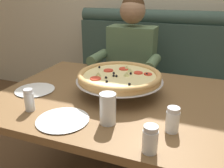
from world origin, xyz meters
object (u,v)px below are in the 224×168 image
Objects in this scene: pizza at (119,77)px; shaker_pepper_flakes at (172,121)px; plate_near_left at (63,119)px; dining_table at (110,107)px; shaker_parmesan at (29,101)px; drinking_glass at (108,110)px; plate_near_right at (35,89)px; diner_main at (128,65)px; shaker_oregano at (150,141)px; booth_bench at (146,89)px.

pizza is 4.42× the size of shaker_pepper_flakes.
pizza reaches higher than plate_near_left.
dining_table is 11.15× the size of shaker_parmesan.
drinking_glass reaches higher than pizza.
plate_near_right is (-0.44, -0.10, 0.09)m from dining_table.
plate_near_left is (-0.10, -0.35, 0.09)m from dining_table.
diner_main reaches higher than shaker_oregano.
drinking_glass is at bearing -79.46° from pizza.
dining_table is 5.15× the size of plate_near_left.
plate_near_left is at bearing -164.59° from drinking_glass.
shaker_pepper_flakes is 0.48× the size of plate_near_right.
booth_bench is 13.82× the size of shaker_pepper_flakes.
shaker_oregano reaches higher than plate_near_left.
plate_near_left is at bearing 169.32° from shaker_oregano.
shaker_pepper_flakes is at bearing -62.88° from diner_main.
dining_table is at bearing 145.78° from shaker_pepper_flakes.
pizza is 2.13× the size of plate_near_right.
shaker_parmesan is (-0.30, -1.29, 0.39)m from booth_bench.
dining_table is at bearing 13.29° from plate_near_right.
shaker_parmesan is (-0.63, 0.11, 0.00)m from shaker_oregano.
plate_near_right is at bearing -112.44° from booth_bench.
shaker_pepper_flakes is 0.28m from drinking_glass.
diner_main is 11.63× the size of shaker_oregano.
shaker_pepper_flakes is at bearing 10.57° from plate_near_left.
drinking_glass is (-0.22, 0.14, 0.02)m from shaker_oregano.
shaker_parmesan is at bearing -134.10° from pizza.
shaker_oregano is (0.32, -1.40, 0.39)m from booth_bench.
pizza is 0.51m from plate_near_right.
diner_main is 8.86× the size of drinking_glass.
diner_main is (-0.11, -0.27, 0.31)m from booth_bench.
plate_near_right is (-0.48, -0.14, -0.09)m from pizza.
plate_near_left is at bearing -109.80° from pizza.
shaker_oregano is 0.98× the size of shaker_pepper_flakes.
drinking_glass is (0.55, -0.19, 0.05)m from plate_near_right.
diner_main is 5.50× the size of plate_near_right.
plate_near_right is (-0.83, 0.16, -0.04)m from shaker_pepper_flakes.
diner_main reaches higher than dining_table.
plate_near_right is (-0.33, -0.81, 0.04)m from diner_main.
diner_main reaches higher than shaker_parmesan.
diner_main reaches higher than shaker_pepper_flakes.
plate_near_left is 0.42m from plate_near_right.
drinking_glass is at bearing -19.13° from plate_near_right.
shaker_pepper_flakes is (0.49, -0.96, 0.08)m from diner_main.
drinking_glass is at bearing -173.04° from shaker_pepper_flakes.
pizza is at bearing -77.10° from diner_main.
booth_bench reaches higher than plate_near_left.
diner_main is at bearing 98.89° from dining_table.
plate_near_left is at bearing -35.44° from plate_near_right.
pizza reaches higher than shaker_parmesan.
shaker_oregano is at bearing -108.79° from shaker_pepper_flakes.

